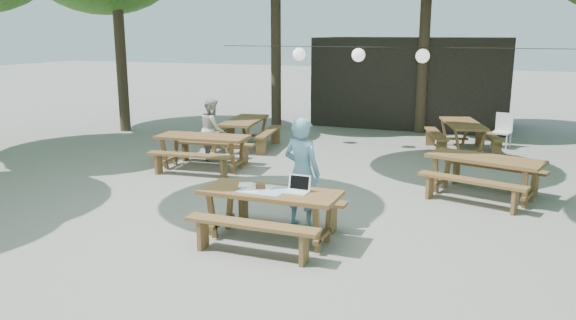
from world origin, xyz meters
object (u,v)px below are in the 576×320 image
(main_picnic_table, at_px, (270,215))
(woman, at_px, (302,173))
(picnic_table_nw, at_px, (203,152))
(plastic_chair, at_px, (501,138))
(second_person, at_px, (213,129))

(main_picnic_table, bearing_deg, woman, 73.59)
(woman, bearing_deg, picnic_table_nw, -26.02)
(main_picnic_table, relative_size, picnic_table_nw, 0.97)
(main_picnic_table, relative_size, plastic_chair, 2.22)
(woman, bearing_deg, main_picnic_table, 87.21)
(picnic_table_nw, height_order, plastic_chair, plastic_chair)
(main_picnic_table, distance_m, plastic_chair, 8.91)
(main_picnic_table, xyz_separation_m, picnic_table_nw, (-3.10, 3.48, 0.00))
(second_person, relative_size, plastic_chair, 1.61)
(picnic_table_nw, bearing_deg, plastic_chair, 33.23)
(picnic_table_nw, bearing_deg, main_picnic_table, -53.87)
(woman, relative_size, plastic_chair, 1.92)
(main_picnic_table, height_order, second_person, second_person)
(woman, bearing_deg, plastic_chair, -96.40)
(picnic_table_nw, xyz_separation_m, second_person, (-0.30, 1.00, 0.34))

